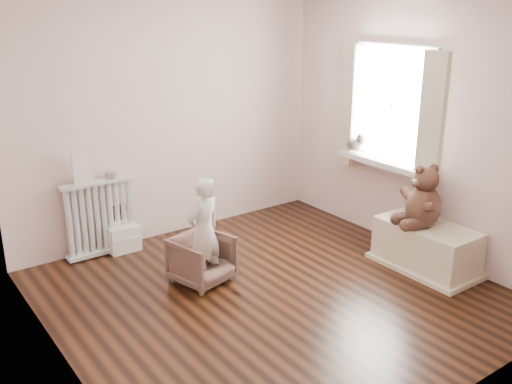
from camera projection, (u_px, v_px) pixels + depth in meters
floor at (272, 294)px, 5.04m from camera, size 3.60×3.60×0.01m
back_wall at (170, 117)px, 6.01m from camera, size 3.60×0.02×2.60m
front_wall at (465, 216)px, 3.25m from camera, size 3.60×0.02×2.60m
left_wall at (49, 193)px, 3.63m from camera, size 0.02×3.60×2.60m
right_wall at (418, 125)px, 5.63m from camera, size 0.02×3.60×2.60m
window at (393, 106)px, 5.79m from camera, size 0.03×0.90×1.10m
window_sill at (383, 162)px, 5.92m from camera, size 0.22×1.10×0.06m
curtain_left at (432, 122)px, 5.31m from camera, size 0.06×0.26×1.30m
curtain_right at (345, 105)px, 6.18m from camera, size 0.06×0.26×1.30m
radiator at (101, 218)px, 5.72m from camera, size 0.74×0.14×0.78m
paper_doll at (82, 167)px, 5.47m from camera, size 0.19×0.02×0.32m
tin_a at (111, 175)px, 5.66m from camera, size 0.11×0.11×0.07m
toy_vanity at (122, 225)px, 5.85m from camera, size 0.32×0.23×0.50m
armchair at (202, 260)px, 5.19m from camera, size 0.58×0.59×0.45m
child at (204, 231)px, 5.06m from camera, size 0.41×0.32×1.00m
toy_bench at (426, 249)px, 5.48m from camera, size 0.50×0.95×0.44m
teddy_bear at (424, 202)px, 5.34m from camera, size 0.56×0.49×0.58m
plush_cat at (355, 143)px, 6.18m from camera, size 0.23×0.29×0.22m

